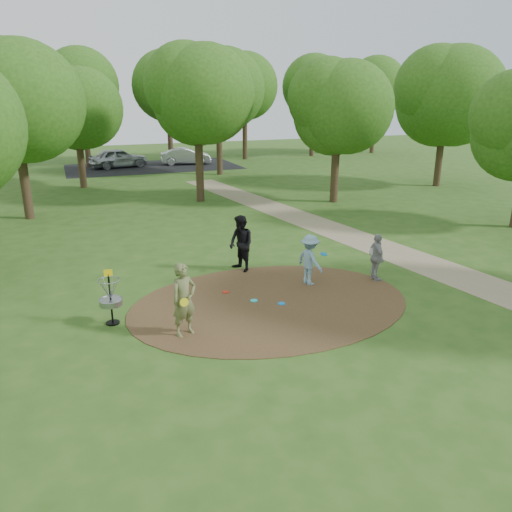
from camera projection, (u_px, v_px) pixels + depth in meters
name	position (u px, v px, depth m)	size (l,w,h in m)	color
ground	(271.00, 303.00, 14.73)	(100.00, 100.00, 0.00)	#2D5119
dirt_clearing	(271.00, 303.00, 14.73)	(8.40, 8.40, 0.02)	#47301C
footpath	(409.00, 258.00, 18.76)	(2.00, 40.00, 0.01)	#8C7A5B
parking_lot	(153.00, 167.00, 41.96)	(14.00, 8.00, 0.01)	black
player_observer_with_disc	(184.00, 300.00, 12.52)	(0.82, 0.68, 1.92)	olive
player_throwing_with_disc	(310.00, 260.00, 15.95)	(1.05, 1.18, 1.65)	#7BA3B8
player_walking_with_disc	(241.00, 244.00, 17.13)	(0.98, 1.13, 1.96)	black
player_waiting_with_disc	(377.00, 258.00, 16.28)	(0.55, 0.98, 1.59)	#99999C
disc_ground_cyan	(254.00, 300.00, 14.84)	(0.22, 0.22, 0.02)	#1CDAE3
disc_ground_blue	(282.00, 304.00, 14.63)	(0.22, 0.22, 0.02)	#0D81DE
disc_ground_red	(226.00, 292.00, 15.48)	(0.22, 0.22, 0.02)	red
car_left	(118.00, 158.00, 41.24)	(1.88, 4.68, 1.59)	#A5A8AC
car_right	(186.00, 156.00, 43.12)	(1.48, 4.25, 1.40)	#A5A8AD
disc_golf_basket	(110.00, 293.00, 13.16)	(0.63, 0.63, 1.54)	black
tree_ring	(265.00, 110.00, 21.03)	(37.50, 45.67, 9.09)	#332316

